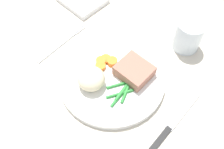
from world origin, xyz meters
The scene contains 9 objects.
dining_table centered at (0.00, 0.00, 1.00)cm, with size 120.00×90.00×2.00cm.
dinner_plate centered at (-0.58, -1.41, 2.80)cm, with size 25.71×25.71×1.60cm, color white.
meat_portion centered at (2.89, 2.64, 5.06)cm, with size 7.84×6.99×2.92cm, color #A86B56.
mashed_potatoes centered at (-2.90, -6.04, 5.91)cm, with size 6.46×6.39×4.62cm, color beige.
carrot_slices centered at (-4.44, 0.45, 4.15)cm, with size 4.76×5.42×1.23cm.
green_beans centered at (3.86, -3.05, 3.96)cm, with size 5.72×8.02×0.84cm.
fork centered at (-18.35, -1.67, 2.20)cm, with size 1.44×16.60×0.40cm.
knife centered at (17.00, -1.69, 2.20)cm, with size 1.70×20.50×0.64cm.
water_glass centered at (6.84, 19.61, 5.54)cm, with size 7.12×7.12×8.31cm.
Camera 1 is at (21.57, -26.76, 56.60)cm, focal length 42.04 mm.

